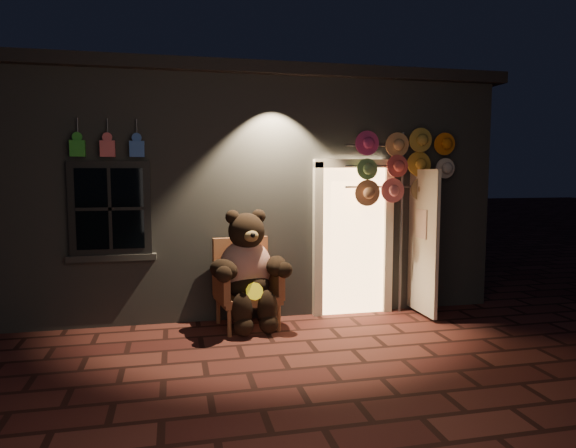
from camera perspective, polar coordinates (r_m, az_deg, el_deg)
name	(u,v)px	position (r m, az deg, el deg)	size (l,w,h in m)	color
ground	(281,355)	(5.84, -0.82, -14.37)	(60.00, 60.00, 0.00)	#5B2923
shop_building	(236,187)	(9.42, -5.80, 4.08)	(7.30, 5.95, 3.51)	slate
wicker_armchair	(245,283)	(6.78, -4.76, -6.51)	(0.87, 0.81, 1.14)	brown
teddy_bear	(248,269)	(6.60, -4.48, -5.05)	(1.09, 0.91, 1.51)	#AC2B12
hat_rack	(403,166)	(7.34, 12.70, 6.28)	(1.61, 0.22, 2.59)	#59595E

